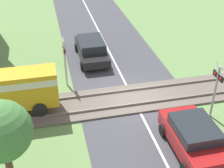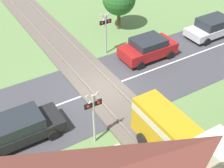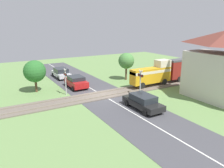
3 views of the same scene
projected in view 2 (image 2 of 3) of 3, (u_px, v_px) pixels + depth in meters
name	position (u px, v px, depth m)	size (l,w,h in m)	color
ground_plane	(101.00, 89.00, 19.18)	(60.00, 60.00, 0.00)	#66894C
road_surface	(101.00, 89.00, 19.17)	(48.00, 6.40, 0.02)	#424247
track_bed	(101.00, 88.00, 19.14)	(2.80, 48.00, 0.24)	#665B51
car_near_crossing	(148.00, 48.00, 21.58)	(3.94, 2.06, 1.52)	#A81919
car_far_side	(18.00, 129.00, 15.41)	(4.51, 1.99, 1.43)	black
car_behind_queue	(213.00, 27.00, 24.20)	(4.42, 2.01, 1.50)	silver
crossing_signal_west_approach	(106.00, 28.00, 21.39)	(0.90, 0.18, 3.10)	#B7B7B7
crossing_signal_east_approach	(93.00, 112.00, 14.58)	(0.90, 0.18, 3.10)	#B7B7B7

